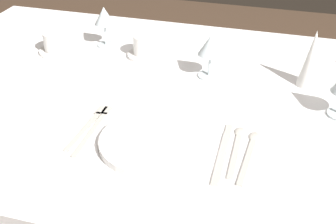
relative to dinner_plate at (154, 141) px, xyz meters
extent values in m
cube|color=white|center=(0.01, 0.24, -0.03)|extent=(1.80, 1.10, 0.04)
cube|color=white|center=(0.01, 0.79, -0.14)|extent=(1.80, 0.01, 0.18)
cylinder|color=brown|center=(-0.79, 0.69, -0.40)|extent=(0.07, 0.07, 0.70)
cylinder|color=white|center=(0.00, 0.00, 0.00)|extent=(0.27, 0.27, 0.02)
cube|color=beige|center=(-0.17, 0.00, -0.01)|extent=(0.02, 0.20, 0.00)
cube|color=beige|center=(-0.17, 0.11, -0.01)|extent=(0.02, 0.04, 0.00)
cube|color=beige|center=(-0.19, 0.00, -0.01)|extent=(0.02, 0.18, 0.00)
cube|color=beige|center=(-0.18, 0.10, -0.01)|extent=(0.02, 0.04, 0.00)
cube|color=beige|center=(0.17, -0.01, -0.01)|extent=(0.02, 0.20, 0.00)
cube|color=beige|center=(0.16, 0.10, -0.01)|extent=(0.02, 0.06, 0.00)
cube|color=beige|center=(0.19, 0.01, -0.01)|extent=(0.02, 0.17, 0.00)
ellipsoid|color=beige|center=(0.19, 0.11, -0.01)|extent=(0.03, 0.04, 0.01)
cube|color=beige|center=(0.22, 0.00, -0.01)|extent=(0.02, 0.18, 0.00)
ellipsoid|color=beige|center=(0.23, 0.10, -0.01)|extent=(0.03, 0.04, 0.01)
cylinder|color=white|center=(-0.18, 0.47, 0.00)|extent=(0.12, 0.12, 0.01)
cylinder|color=white|center=(-0.18, 0.47, 0.03)|extent=(0.08, 0.08, 0.06)
torus|color=white|center=(-0.14, 0.47, 0.04)|extent=(0.04, 0.01, 0.04)
cylinder|color=white|center=(-0.47, 0.41, 0.00)|extent=(0.13, 0.13, 0.01)
cylinder|color=white|center=(-0.47, 0.41, 0.03)|extent=(0.09, 0.09, 0.06)
torus|color=white|center=(-0.43, 0.41, 0.03)|extent=(0.04, 0.01, 0.04)
cylinder|color=silver|center=(0.06, 0.38, -0.01)|extent=(0.07, 0.07, 0.01)
cylinder|color=silver|center=(0.06, 0.38, 0.03)|extent=(0.01, 0.01, 0.07)
cone|color=silver|center=(0.06, 0.38, 0.10)|extent=(0.08, 0.08, 0.06)
cylinder|color=silver|center=(-0.34, 0.51, -0.01)|extent=(0.06, 0.06, 0.01)
cylinder|color=silver|center=(-0.34, 0.51, 0.03)|extent=(0.01, 0.01, 0.07)
cone|color=silver|center=(-0.34, 0.51, 0.10)|extent=(0.07, 0.07, 0.06)
cone|color=white|center=(0.35, 0.41, 0.08)|extent=(0.07, 0.07, 0.17)
camera|label=1|loc=(0.27, -0.83, 0.63)|focal=47.80mm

